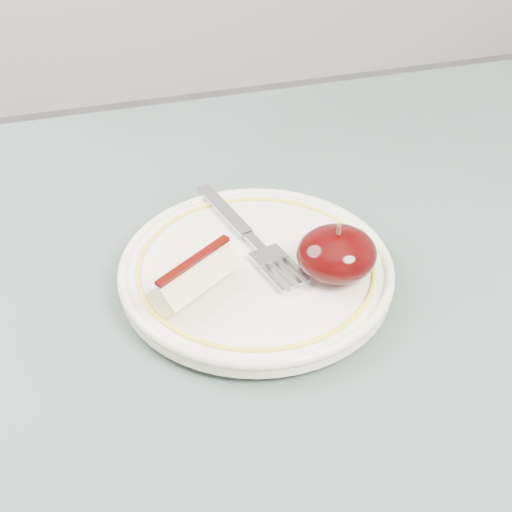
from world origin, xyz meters
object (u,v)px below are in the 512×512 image
object	(u,v)px
table	(292,452)
fork	(248,235)
plate	(256,269)
apple_half	(337,254)

from	to	relation	value
table	fork	world-z (taller)	fork
plate	fork	size ratio (longest dim) A/B	1.39
table	plate	xyz separation A→B (m)	(0.00, 0.11, 0.10)
table	apple_half	bearing A→B (deg)	53.81
plate	apple_half	xyz separation A→B (m)	(0.06, -0.03, 0.02)
table	fork	xyz separation A→B (m)	(0.00, 0.14, 0.11)
table	plate	bearing A→B (deg)	89.23
plate	fork	distance (m)	0.04
table	apple_half	xyz separation A→B (m)	(0.06, 0.08, 0.13)
plate	apple_half	world-z (taller)	apple_half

